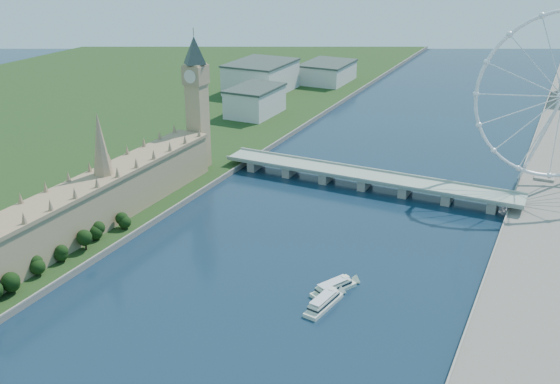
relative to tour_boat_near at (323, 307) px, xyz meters
The scene contains 6 objects.
parliament_range 164.36m from the tour_boat_near, 169.30° to the left, with size 24.00×200.00×70.00m.
big_ben 222.08m from the tour_boat_near, 139.24° to the left, with size 20.02×20.02×110.00m.
westminster_bridge 163.72m from the tour_boat_near, 101.45° to the left, with size 220.00×22.00×9.50m.
city_skyline 420.81m from the tour_boat_near, 89.08° to the left, with size 505.00×280.00×32.00m.
tour_boat_near is the anchor object (origin of this frame).
tour_boat_far 15.62m from the tour_boat_near, 93.09° to the left, with size 7.46×29.23×6.45m, color silver, non-canonical shape.
Camera 1 is at (128.08, -107.19, 171.76)m, focal length 40.00 mm.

